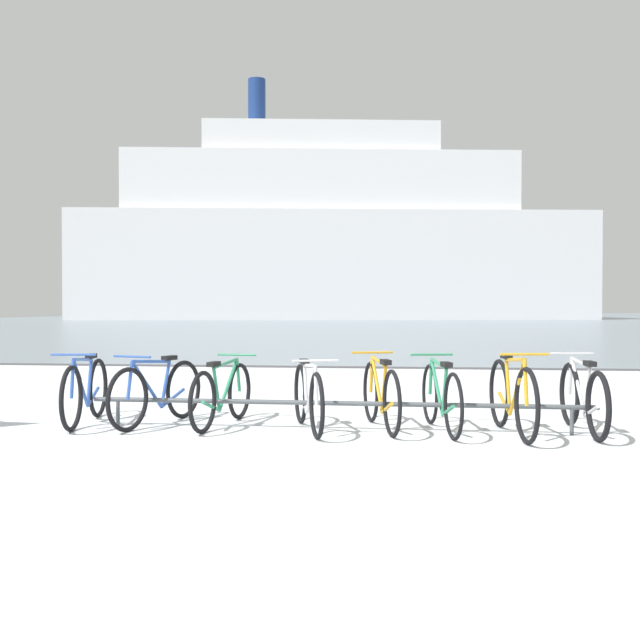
# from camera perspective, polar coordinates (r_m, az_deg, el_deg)

# --- Properties ---
(ground) EXTENTS (80.00, 132.00, 0.08)m
(ground) POSITION_cam_1_polar(r_m,az_deg,el_deg) (59.33, 5.21, -0.15)
(ground) COLOR silver
(bike_rack) EXTENTS (5.26, 0.15, 0.31)m
(bike_rack) POSITION_cam_1_polar(r_m,az_deg,el_deg) (7.75, 1.23, -6.47)
(bike_rack) COLOR #4C5156
(bike_rack) RESTS_ON ground
(bicycle_0) EXTENTS (0.46, 1.65, 0.80)m
(bicycle_0) POSITION_cam_1_polar(r_m,az_deg,el_deg) (8.52, -17.57, -5.23)
(bicycle_0) COLOR black
(bicycle_0) RESTS_ON ground
(bicycle_1) EXTENTS (0.62, 1.61, 0.78)m
(bicycle_1) POSITION_cam_1_polar(r_m,az_deg,el_deg) (8.27, -12.41, -5.45)
(bicycle_1) COLOR black
(bicycle_1) RESTS_ON ground
(bicycle_2) EXTENTS (0.46, 1.64, 0.75)m
(bicycle_2) POSITION_cam_1_polar(r_m,az_deg,el_deg) (8.08, -7.51, -5.68)
(bicycle_2) COLOR black
(bicycle_2) RESTS_ON ground
(bicycle_3) EXTENTS (0.61, 1.57, 0.77)m
(bicycle_3) POSITION_cam_1_polar(r_m,az_deg,el_deg) (7.69, -0.92, -5.95)
(bicycle_3) COLOR black
(bicycle_3) RESTS_ON ground
(bicycle_4) EXTENTS (0.56, 1.60, 0.79)m
(bicycle_4) POSITION_cam_1_polar(r_m,az_deg,el_deg) (7.82, 4.68, -5.76)
(bicycle_4) COLOR black
(bicycle_4) RESTS_ON ground
(bicycle_5) EXTENTS (0.48, 1.62, 0.78)m
(bicycle_5) POSITION_cam_1_polar(r_m,az_deg,el_deg) (7.74, 9.27, -5.87)
(bicycle_5) COLOR black
(bicycle_5) RESTS_ON ground
(bicycle_6) EXTENTS (0.46, 1.70, 0.85)m
(bicycle_6) POSITION_cam_1_polar(r_m,az_deg,el_deg) (7.67, 14.55, -5.75)
(bicycle_6) COLOR black
(bicycle_6) RESTS_ON ground
(bicycle_7) EXTENTS (0.46, 1.66, 0.79)m
(bicycle_7) POSITION_cam_1_polar(r_m,az_deg,el_deg) (8.01, 19.54, -5.66)
(bicycle_7) COLOR black
(bicycle_7) RESTS_ON ground
(ferry_ship) EXTENTS (47.97, 15.87, 22.13)m
(ferry_ship) POSITION_cam_1_polar(r_m,az_deg,el_deg) (69.33, 0.72, 6.21)
(ferry_ship) COLOR white
(ferry_ship) RESTS_ON ground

